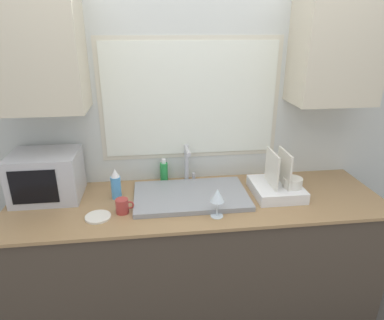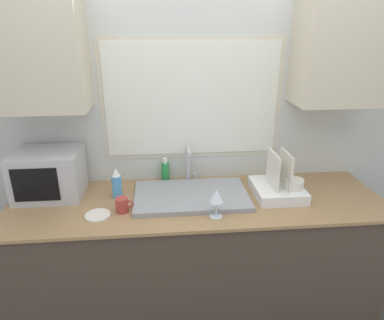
% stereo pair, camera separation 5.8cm
% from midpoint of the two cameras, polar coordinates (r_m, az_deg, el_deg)
% --- Properties ---
extents(countertop, '(2.33, 0.71, 0.90)m').
position_cam_midpoint_polar(countertop, '(2.40, 0.10, -16.08)').
color(countertop, '#42382D').
rests_on(countertop, ground_plane).
extents(wall_back, '(6.00, 0.38, 2.60)m').
position_cam_midpoint_polar(wall_back, '(2.29, -0.94, 8.37)').
color(wall_back, silver).
rests_on(wall_back, ground_plane).
extents(sink_basin, '(0.71, 0.44, 0.03)m').
position_cam_midpoint_polar(sink_basin, '(2.17, -0.96, -5.98)').
color(sink_basin, gray).
rests_on(sink_basin, countertop).
extents(faucet, '(0.08, 0.17, 0.27)m').
position_cam_midpoint_polar(faucet, '(2.32, -1.50, -0.24)').
color(faucet, '#B7B7BC').
rests_on(faucet, countertop).
extents(microwave, '(0.40, 0.33, 0.30)m').
position_cam_midpoint_polar(microwave, '(2.32, -23.73, -2.41)').
color(microwave, '#B2B2B7').
rests_on(microwave, countertop).
extents(dish_rack, '(0.30, 0.33, 0.29)m').
position_cam_midpoint_polar(dish_rack, '(2.25, 13.42, -4.21)').
color(dish_rack, white).
rests_on(dish_rack, countertop).
extents(spray_bottle, '(0.06, 0.06, 0.20)m').
position_cam_midpoint_polar(spray_bottle, '(2.19, -13.32, -3.98)').
color(spray_bottle, '#4C99D8').
rests_on(spray_bottle, countertop).
extents(soap_bottle, '(0.05, 0.05, 0.17)m').
position_cam_midpoint_polar(soap_bottle, '(2.37, -5.39, -1.98)').
color(soap_bottle, '#268C3F').
rests_on(soap_bottle, countertop).
extents(mug_near_sink, '(0.11, 0.07, 0.09)m').
position_cam_midpoint_polar(mug_near_sink, '(2.04, -12.31, -7.51)').
color(mug_near_sink, '#A53833').
rests_on(mug_near_sink, countertop).
extents(wine_glass, '(0.08, 0.08, 0.17)m').
position_cam_midpoint_polar(wine_glass, '(1.92, 3.39, -6.04)').
color(wine_glass, silver).
rests_on(wine_glass, countertop).
extents(small_plate, '(0.15, 0.15, 0.01)m').
position_cam_midpoint_polar(small_plate, '(2.04, -16.19, -9.09)').
color(small_plate, silver).
rests_on(small_plate, countertop).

